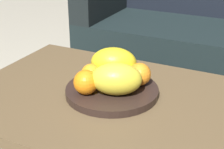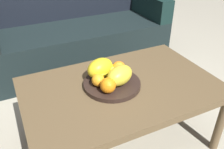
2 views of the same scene
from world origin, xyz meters
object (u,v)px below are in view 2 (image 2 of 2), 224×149
object	(u,v)px
orange_front	(108,85)
coffee_table	(121,92)
orange_left	(119,68)
couch	(77,33)
fruit_bowl	(112,84)
melon_large_front	(120,75)
banana_bunch	(107,73)
melon_smaller_beside	(100,68)
orange_right	(98,80)

from	to	relation	value
orange_front	coffee_table	bearing A→B (deg)	26.44
coffee_table	orange_left	xyz separation A→B (m)	(0.02, 0.08, 0.11)
couch	fruit_bowl	distance (m)	1.20
melon_large_front	banana_bunch	size ratio (longest dim) A/B	1.00
orange_front	orange_left	size ratio (longest dim) A/B	1.04
fruit_bowl	banana_bunch	xyz separation A→B (m)	(-0.00, 0.06, 0.04)
melon_large_front	melon_smaller_beside	size ratio (longest dim) A/B	1.02
banana_bunch	orange_left	bearing A→B (deg)	1.54
couch	fruit_bowl	world-z (taller)	couch
fruit_bowl	couch	bearing A→B (deg)	81.54
coffee_table	melon_large_front	world-z (taller)	melon_large_front
melon_smaller_beside	coffee_table	bearing A→B (deg)	-50.84
coffee_table	melon_smaller_beside	distance (m)	0.18
melon_smaller_beside	orange_right	distance (m)	0.10
coffee_table	orange_left	size ratio (longest dim) A/B	13.81
banana_bunch	couch	bearing A→B (deg)	80.89
couch	coffee_table	bearing A→B (deg)	-95.94
fruit_bowl	coffee_table	bearing A→B (deg)	-21.83
melon_large_front	fruit_bowl	bearing A→B (deg)	134.98
fruit_bowl	melon_smaller_beside	size ratio (longest dim) A/B	1.93
melon_large_front	orange_front	world-z (taller)	melon_large_front
coffee_table	orange_right	size ratio (longest dim) A/B	15.46
melon_smaller_beside	orange_right	bearing A→B (deg)	-120.27
fruit_bowl	melon_large_front	distance (m)	0.08
couch	banana_bunch	bearing A→B (deg)	-99.11
orange_front	banana_bunch	world-z (taller)	orange_front
melon_smaller_beside	banana_bunch	xyz separation A→B (m)	(0.03, -0.02, -0.03)
banana_bunch	coffee_table	bearing A→B (deg)	-56.54
coffee_table	melon_large_front	size ratio (longest dim) A/B	6.50
orange_front	melon_large_front	bearing A→B (deg)	25.56
orange_front	orange_left	xyz separation A→B (m)	(0.13, 0.14, -0.00)
fruit_bowl	banana_bunch	size ratio (longest dim) A/B	1.89
orange_front	melon_smaller_beside	bearing A→B (deg)	81.26
melon_smaller_beside	melon_large_front	bearing A→B (deg)	-60.33
coffee_table	orange_front	xyz separation A→B (m)	(-0.11, -0.05, 0.11)
orange_left	banana_bunch	size ratio (longest dim) A/B	0.47
orange_right	couch	bearing A→B (deg)	77.65
melon_smaller_beside	orange_left	bearing A→B (deg)	-10.41
fruit_bowl	orange_right	bearing A→B (deg)	178.62
orange_front	orange_right	xyz separation A→B (m)	(-0.02, 0.08, -0.01)
couch	orange_right	xyz separation A→B (m)	(-0.26, -1.17, 0.20)
couch	melon_smaller_beside	size ratio (longest dim) A/B	10.26
fruit_bowl	orange_left	world-z (taller)	orange_left
couch	orange_left	xyz separation A→B (m)	(-0.10, -1.11, 0.20)
orange_left	banana_bunch	distance (m)	0.08
fruit_bowl	orange_right	distance (m)	0.10
orange_front	couch	bearing A→B (deg)	79.42
melon_large_front	orange_front	distance (m)	0.10
orange_front	banana_bunch	xyz separation A→B (m)	(0.06, 0.14, -0.01)
coffee_table	banana_bunch	distance (m)	0.14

